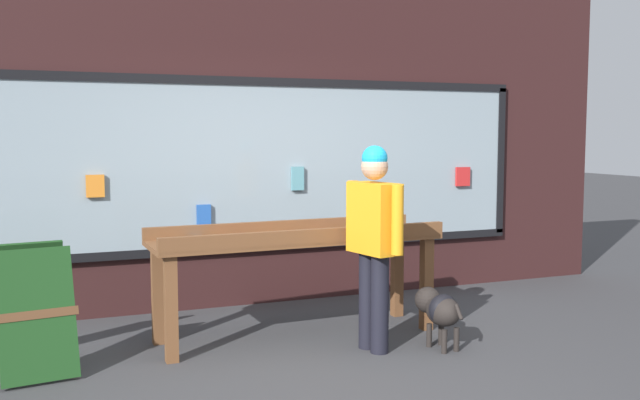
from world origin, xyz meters
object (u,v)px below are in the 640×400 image
small_dog (439,309)px  sandwich_board_sign (31,306)px  display_table_main (297,247)px  person_browsing (374,233)px

small_dog → sandwich_board_sign: 3.04m
display_table_main → person_browsing: size_ratio=1.52×
sandwich_board_sign → small_dog: bearing=-19.9°
person_browsing → sandwich_board_sign: 2.56m
small_dog → sandwich_board_sign: (-2.97, 0.64, 0.15)m
display_table_main → sandwich_board_sign: bearing=-177.9°
person_browsing → small_dog: bearing=-116.2°
person_browsing → sandwich_board_sign: size_ratio=1.79×
display_table_main → sandwich_board_sign: (-2.04, -0.07, -0.29)m
person_browsing → small_dog: 0.81m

